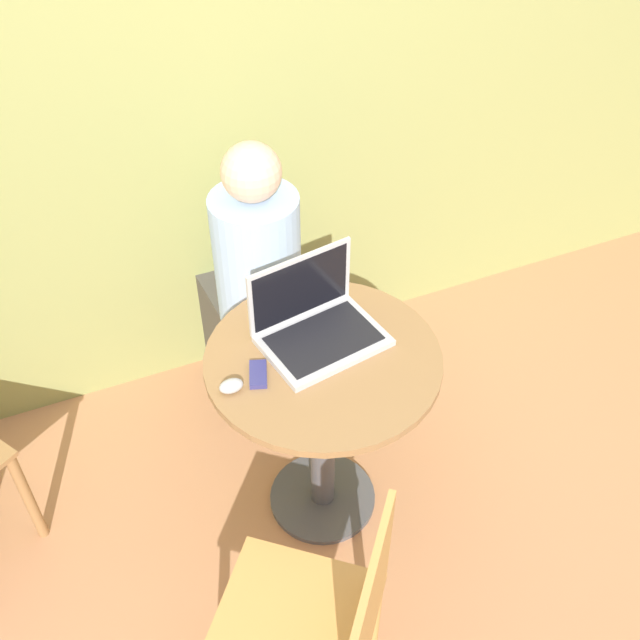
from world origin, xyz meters
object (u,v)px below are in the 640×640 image
object	(u,v)px
laptop	(316,323)
cell_phone	(259,375)
chair_empty	(318,631)
person_seated	(255,299)

from	to	relation	value
laptop	cell_phone	distance (m)	0.24
laptop	chair_empty	xyz separation A→B (m)	(-0.31, -0.73, -0.33)
laptop	person_seated	distance (m)	0.59
laptop	cell_phone	xyz separation A→B (m)	(-0.22, -0.09, -0.04)
person_seated	chair_empty	bearing A→B (deg)	-102.49
chair_empty	person_seated	bearing A→B (deg)	77.51
cell_phone	chair_empty	world-z (taller)	chair_empty
cell_phone	person_seated	bearing A→B (deg)	72.68
chair_empty	person_seated	xyz separation A→B (m)	(0.27, 1.24, 0.03)
laptop	cell_phone	size ratio (longest dim) A/B	3.49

